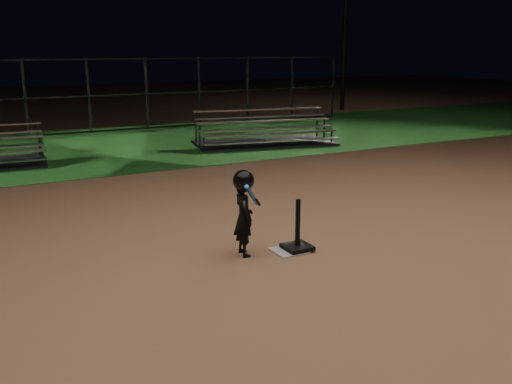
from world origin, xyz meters
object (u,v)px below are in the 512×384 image
batting_tee (297,240)px  child_batter (244,211)px  home_plate (289,251)px  bleacher_right (264,137)px

batting_tee → child_batter: bearing=164.2°
home_plate → bleacher_right: size_ratio=0.10×
batting_tee → bleacher_right: size_ratio=0.17×
batting_tee → bleacher_right: bearing=64.2°
home_plate → bleacher_right: bleacher_right is taller
child_batter → bleacher_right: child_batter is taller
home_plate → batting_tee: bearing=-12.3°
batting_tee → child_batter: child_batter is taller
home_plate → bleacher_right: bearing=63.4°
batting_tee → child_batter: (-0.75, 0.21, 0.49)m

